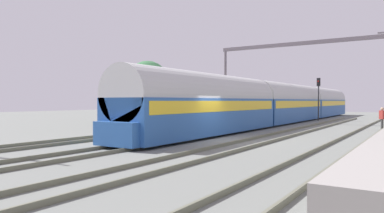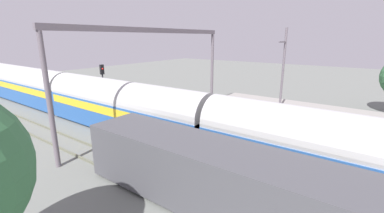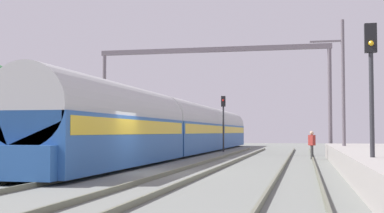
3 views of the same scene
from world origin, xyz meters
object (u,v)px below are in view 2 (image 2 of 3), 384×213
passenger_train (122,106)px  railway_signal_far (103,83)px  person_crossing (244,105)px  freight_car (213,177)px  catenary_gantry (156,54)px

passenger_train → railway_signal_far: bearing=68.7°
person_crossing → railway_signal_far: (-7.19, 11.09, 2.03)m
freight_car → railway_signal_far: size_ratio=2.74×
freight_car → railway_signal_far: railway_signal_far is taller
passenger_train → railway_signal_far: railway_signal_far is taller
freight_car → passenger_train: bearing=68.9°
passenger_train → railway_signal_far: size_ratio=10.36×
railway_signal_far → catenary_gantry: (0.19, -6.73, 2.88)m
freight_car → catenary_gantry: (6.31, 9.12, 4.46)m
freight_car → catenary_gantry: size_ratio=0.76×
passenger_train → freight_car: 11.71m
passenger_train → freight_car: passenger_train is taller
freight_car → person_crossing: 14.14m
person_crossing → catenary_gantry: size_ratio=0.10×
passenger_train → person_crossing: passenger_train is taller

